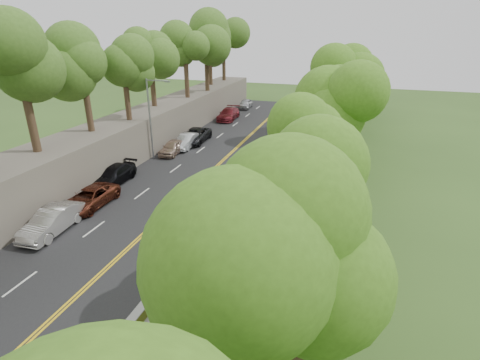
% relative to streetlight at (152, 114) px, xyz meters
% --- Properties ---
extents(ground, '(140.00, 140.00, 0.00)m').
position_rel_streetlight_xyz_m(ground, '(10.46, -14.00, -4.64)').
color(ground, '#33511E').
rests_on(ground, ground).
extents(road, '(11.20, 66.00, 0.04)m').
position_rel_streetlight_xyz_m(road, '(5.06, 1.00, -4.62)').
color(road, black).
rests_on(road, ground).
extents(sidewalk, '(4.20, 66.00, 0.05)m').
position_rel_streetlight_xyz_m(sidewalk, '(13.01, 1.00, -4.61)').
color(sidewalk, gray).
rests_on(sidewalk, ground).
extents(jersey_barrier, '(0.42, 66.00, 0.60)m').
position_rel_streetlight_xyz_m(jersey_barrier, '(10.71, 1.00, -4.34)').
color(jersey_barrier, '#C5DC17').
rests_on(jersey_barrier, ground).
extents(rock_embankment, '(5.00, 66.00, 4.00)m').
position_rel_streetlight_xyz_m(rock_embankment, '(-3.04, 1.00, -2.64)').
color(rock_embankment, '#595147').
rests_on(rock_embankment, ground).
extents(chainlink_fence, '(0.04, 66.00, 2.00)m').
position_rel_streetlight_xyz_m(chainlink_fence, '(15.11, 1.00, -3.64)').
color(chainlink_fence, slate).
rests_on(chainlink_fence, ground).
extents(trees_embankment, '(6.40, 66.00, 13.00)m').
position_rel_streetlight_xyz_m(trees_embankment, '(-2.54, 1.00, 5.86)').
color(trees_embankment, '#477224').
rests_on(trees_embankment, rock_embankment).
extents(trees_fenceside, '(7.00, 66.00, 14.00)m').
position_rel_streetlight_xyz_m(trees_fenceside, '(17.46, 1.00, 2.36)').
color(trees_fenceside, '#4F8721').
rests_on(trees_fenceside, ground).
extents(streetlight, '(2.52, 0.22, 8.00)m').
position_rel_streetlight_xyz_m(streetlight, '(0.00, 0.00, 0.00)').
color(streetlight, gray).
rests_on(streetlight, ground).
extents(signpost, '(0.62, 0.09, 3.10)m').
position_rel_streetlight_xyz_m(signpost, '(11.51, -17.02, -2.68)').
color(signpost, gray).
rests_on(signpost, sidewalk).
extents(construction_barrel, '(0.50, 0.50, 0.83)m').
position_rel_streetlight_xyz_m(construction_barrel, '(14.76, 6.62, -4.18)').
color(construction_barrel, red).
rests_on(construction_barrel, sidewalk).
extents(concrete_block, '(1.47, 1.21, 0.88)m').
position_rel_streetlight_xyz_m(concrete_block, '(13.66, -13.44, -4.15)').
color(concrete_block, gray).
rests_on(concrete_block, sidewalk).
extents(car_1, '(2.00, 4.98, 1.61)m').
position_rel_streetlight_xyz_m(car_1, '(1.00, -15.11, -3.80)').
color(car_1, beige).
rests_on(car_1, road).
extents(car_2, '(2.35, 5.05, 1.40)m').
position_rel_streetlight_xyz_m(car_2, '(0.87, -11.19, -3.90)').
color(car_2, '#5C2618').
rests_on(car_2, road).
extents(car_3, '(2.23, 5.23, 1.50)m').
position_rel_streetlight_xyz_m(car_3, '(-0.14, -6.88, -3.85)').
color(car_3, black).
rests_on(car_3, road).
extents(car_4, '(1.79, 4.26, 1.44)m').
position_rel_streetlight_xyz_m(car_4, '(0.98, 1.92, -3.88)').
color(car_4, tan).
rests_on(car_4, road).
extents(car_5, '(1.65, 4.60, 1.51)m').
position_rel_streetlight_xyz_m(car_5, '(1.46, 4.42, -3.84)').
color(car_5, silver).
rests_on(car_5, road).
extents(car_6, '(2.86, 5.73, 1.56)m').
position_rel_streetlight_xyz_m(car_6, '(1.46, 6.52, -3.82)').
color(car_6, black).
rests_on(car_6, road).
extents(car_7, '(2.57, 5.74, 1.63)m').
position_rel_streetlight_xyz_m(car_7, '(1.46, 18.35, -3.78)').
color(car_7, maroon).
rests_on(car_7, road).
extents(car_8, '(1.94, 4.35, 1.45)m').
position_rel_streetlight_xyz_m(car_8, '(1.45, 26.79, -3.87)').
color(car_8, '#B2B3B6').
rests_on(car_8, road).
extents(painter_0, '(0.74, 0.88, 1.53)m').
position_rel_streetlight_xyz_m(painter_0, '(11.91, -8.91, -3.83)').
color(painter_0, yellow).
rests_on(painter_0, sidewalk).
extents(painter_1, '(0.69, 0.80, 1.86)m').
position_rel_streetlight_xyz_m(painter_1, '(11.91, -3.42, -3.66)').
color(painter_1, silver).
rests_on(painter_1, sidewalk).
extents(painter_2, '(0.75, 0.95, 1.90)m').
position_rel_streetlight_xyz_m(painter_2, '(11.91, -2.56, -3.64)').
color(painter_2, black).
rests_on(painter_2, sidewalk).
extents(painter_3, '(0.75, 1.25, 1.90)m').
position_rel_streetlight_xyz_m(painter_3, '(11.21, -4.32, -3.64)').
color(painter_3, '#9A593E').
rests_on(painter_3, sidewalk).
extents(person_far, '(1.03, 0.61, 1.64)m').
position_rel_streetlight_xyz_m(person_far, '(13.26, 3.32, -3.77)').
color(person_far, black).
rests_on(person_far, sidewalk).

